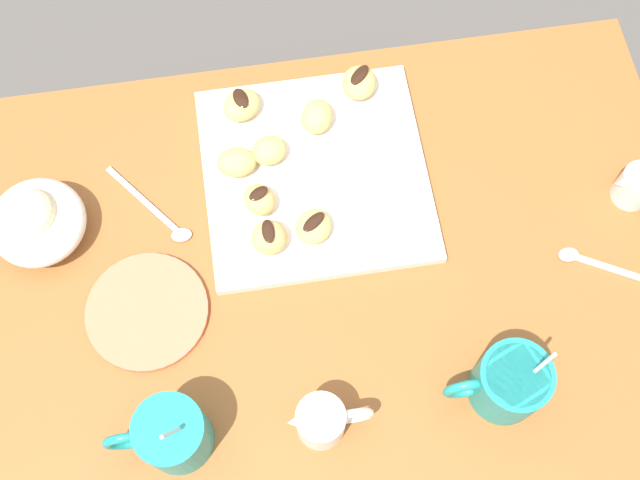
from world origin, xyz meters
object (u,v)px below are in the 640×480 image
(beignet_0, at_px, (269,150))
(beignet_7, at_px, (317,117))
(chocolate_sauce_pitcher, at_px, (638,185))
(beignet_5, at_px, (242,105))
(saucer_coral_left, at_px, (147,311))
(cream_pitcher_white, at_px, (322,421))
(beignet_4, at_px, (269,237))
(dining_table, at_px, (320,307))
(pastry_plate_square, at_px, (315,174))
(ice_cream_bowl, at_px, (37,221))
(beignet_2, at_px, (236,162))
(beignet_6, at_px, (260,200))
(coffee_mug_teal_right, at_px, (171,434))
(coffee_mug_teal_left, at_px, (508,382))
(beignet_3, at_px, (359,83))
(beignet_1, at_px, (313,227))

(beignet_0, distance_m, beignet_7, 0.08)
(chocolate_sauce_pitcher, relative_size, beignet_5, 1.65)
(saucer_coral_left, bearing_deg, chocolate_sauce_pitcher, -174.16)
(cream_pitcher_white, distance_m, beignet_4, 0.25)
(dining_table, bearing_deg, saucer_coral_left, 3.67)
(dining_table, height_order, beignet_4, beignet_4)
(pastry_plate_square, distance_m, ice_cream_bowl, 0.38)
(cream_pitcher_white, bearing_deg, saucer_coral_left, -41.36)
(cream_pitcher_white, distance_m, beignet_5, 0.46)
(saucer_coral_left, relative_size, beignet_2, 2.94)
(beignet_4, xyz_separation_m, beignet_6, (0.01, -0.06, -0.00))
(dining_table, distance_m, coffee_mug_teal_right, 0.34)
(pastry_plate_square, bearing_deg, chocolate_sauce_pitcher, 167.68)
(coffee_mug_teal_left, distance_m, cream_pitcher_white, 0.23)
(beignet_2, xyz_separation_m, beignet_4, (-0.03, 0.12, 0.00))
(pastry_plate_square, xyz_separation_m, cream_pitcher_white, (0.04, 0.34, 0.03))
(coffee_mug_teal_right, distance_m, beignet_3, 0.55)
(beignet_4, bearing_deg, beignet_2, -75.69)
(cream_pitcher_white, height_order, beignet_3, cream_pitcher_white)
(beignet_1, bearing_deg, beignet_6, -36.76)
(beignet_3, bearing_deg, beignet_5, 3.40)
(ice_cream_bowl, height_order, beignet_5, ice_cream_bowl)
(chocolate_sauce_pitcher, height_order, beignet_3, chocolate_sauce_pitcher)
(cream_pitcher_white, distance_m, chocolate_sauce_pitcher, 0.53)
(saucer_coral_left, distance_m, beignet_2, 0.23)
(beignet_1, height_order, beignet_2, beignet_2)
(coffee_mug_teal_left, relative_size, beignet_6, 3.04)
(ice_cream_bowl, bearing_deg, coffee_mug_teal_right, 116.92)
(saucer_coral_left, bearing_deg, beignet_7, -137.58)
(beignet_3, distance_m, beignet_7, 0.08)
(saucer_coral_left, distance_m, beignet_7, 0.36)
(beignet_1, distance_m, beignet_2, 0.14)
(coffee_mug_teal_right, height_order, ice_cream_bowl, coffee_mug_teal_right)
(saucer_coral_left, height_order, beignet_0, beignet_0)
(cream_pitcher_white, distance_m, beignet_6, 0.31)
(beignet_5, bearing_deg, pastry_plate_square, 128.27)
(beignet_1, relative_size, beignet_4, 1.08)
(beignet_1, height_order, beignet_6, beignet_6)
(coffee_mug_teal_right, relative_size, beignet_5, 2.63)
(pastry_plate_square, bearing_deg, beignet_2, -11.76)
(beignet_2, xyz_separation_m, beignet_7, (-0.12, -0.05, 0.00))
(dining_table, bearing_deg, beignet_7, -97.47)
(coffee_mug_teal_right, bearing_deg, dining_table, -138.03)
(beignet_2, bearing_deg, beignet_4, 104.31)
(beignet_6, bearing_deg, saucer_coral_left, 36.63)
(coffee_mug_teal_right, height_order, beignet_7, coffee_mug_teal_right)
(beignet_2, bearing_deg, beignet_6, 111.51)
(dining_table, relative_size, coffee_mug_teal_left, 7.29)
(beignet_6, bearing_deg, dining_table, 121.48)
(coffee_mug_teal_left, xyz_separation_m, beignet_0, (0.25, -0.37, -0.02))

